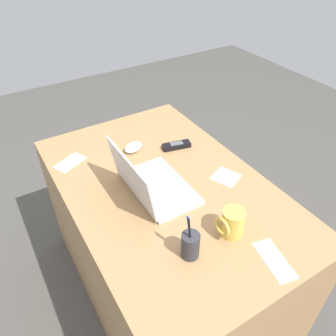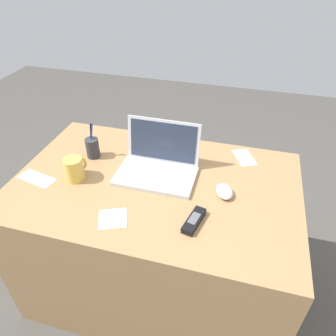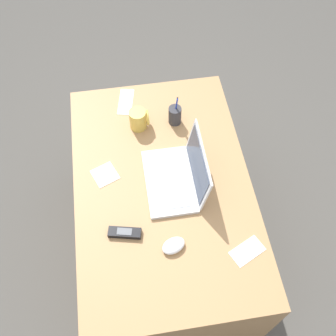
# 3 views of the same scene
# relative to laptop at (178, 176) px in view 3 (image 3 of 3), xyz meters

# --- Properties ---
(ground_plane) EXTENTS (6.00, 6.00, 0.00)m
(ground_plane) POSITION_rel_laptop_xyz_m (0.01, -0.07, -0.79)
(ground_plane) COLOR #4C4944
(desk) EXTENTS (1.24, 0.79, 0.74)m
(desk) POSITION_rel_laptop_xyz_m (0.01, -0.07, -0.42)
(desk) COLOR #A87C4F
(desk) RESTS_ON ground
(laptop) EXTENTS (0.35, 0.25, 0.22)m
(laptop) POSITION_rel_laptop_xyz_m (0.00, 0.00, 0.00)
(laptop) COLOR silver
(laptop) RESTS_ON desk
(computer_mouse) EXTENTS (0.10, 0.12, 0.03)m
(computer_mouse) POSITION_rel_laptop_xyz_m (0.31, -0.08, -0.03)
(computer_mouse) COLOR white
(computer_mouse) RESTS_ON desk
(coffee_mug_white) EXTENTS (0.08, 0.09, 0.11)m
(coffee_mug_white) POSITION_rel_laptop_xyz_m (-0.34, -0.14, 0.01)
(coffee_mug_white) COLOR #E0BC4C
(coffee_mug_white) RESTS_ON desk
(cordless_phone) EXTENTS (0.07, 0.14, 0.03)m
(cordless_phone) POSITION_rel_laptop_xyz_m (0.22, -0.26, -0.03)
(cordless_phone) COLOR black
(cordless_phone) RESTS_ON desk
(pen_holder) EXTENTS (0.06, 0.06, 0.18)m
(pen_holder) POSITION_rel_laptop_xyz_m (-0.34, 0.04, 0.01)
(pen_holder) COLOR #333338
(pen_holder) RESTS_ON desk
(paper_note_near_laptop) EXTENTS (0.14, 0.14, 0.00)m
(paper_note_near_laptop) POSITION_rel_laptop_xyz_m (-0.08, -0.32, -0.04)
(paper_note_near_laptop) COLOR white
(paper_note_near_laptop) RESTS_ON desk
(paper_note_left) EXTENTS (0.13, 0.16, 0.00)m
(paper_note_left) POSITION_rel_laptop_xyz_m (0.37, 0.22, -0.04)
(paper_note_left) COLOR white
(paper_note_left) RESTS_ON desk
(paper_note_right) EXTENTS (0.18, 0.10, 0.00)m
(paper_note_right) POSITION_rel_laptop_xyz_m (-0.51, -0.19, -0.04)
(paper_note_right) COLOR white
(paper_note_right) RESTS_ON desk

